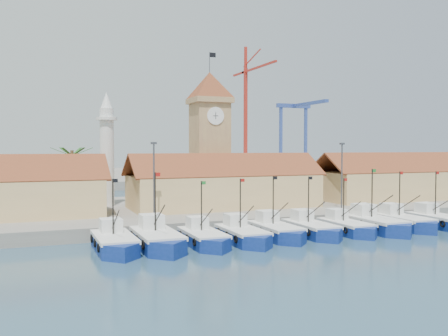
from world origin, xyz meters
name	(u,v)px	position (x,y,z in m)	size (l,w,h in m)	color
ground	(295,243)	(0.00, 0.00, 0.00)	(400.00, 400.00, 0.00)	navy
quay	(214,209)	(0.00, 24.00, 0.75)	(140.00, 32.00, 1.50)	gray
terminal	(117,176)	(0.00, 110.00, 1.00)	(240.00, 80.00, 2.00)	gray
boat_0	(115,244)	(-18.12, 2.49, 0.75)	(3.52, 9.65, 7.30)	navy
boat_1	(158,241)	(-14.01, 2.26, 0.81)	(3.79, 10.39, 7.86)	navy
boat_2	(204,239)	(-9.30, 2.04, 0.71)	(3.31, 9.06, 6.85)	navy
boat_3	(244,236)	(-4.99, 2.00, 0.73)	(3.39, 9.28, 7.02)	navy
boat_4	(277,232)	(-0.67, 2.88, 0.74)	(3.44, 9.43, 7.13)	navy
boat_5	(312,230)	(3.70, 2.73, 0.73)	(3.39, 9.28, 7.02)	navy
boat_6	(348,228)	(8.26, 2.56, 0.69)	(3.24, 8.88, 6.72)	navy
boat_7	(377,225)	(12.31, 2.50, 0.80)	(3.75, 10.27, 7.77)	navy
boat_8	(404,223)	(16.77, 2.98, 0.76)	(3.55, 9.71, 7.35)	navy
boat_9	(441,222)	(21.52, 1.98, 0.76)	(3.53, 9.67, 7.32)	navy
hall_center	(224,189)	(0.00, 20.00, 3.99)	(27.04, 10.13, 7.61)	#DFBA7A
hall_right	(405,183)	(32.00, 20.00, 3.99)	(31.20, 10.13, 7.61)	#DFBA7A
clock_tower	(210,134)	(0.00, 26.00, 11.96)	(5.80, 5.80, 22.70)	tan
minaret	(107,149)	(-15.00, 28.00, 9.73)	(3.00, 3.00, 16.30)	silver
palm_tree	(72,174)	(-20.00, 26.00, 6.25)	(5.60, 5.03, 8.39)	brown
lamp_posts	(251,175)	(0.50, 12.00, 6.48)	(80.70, 0.25, 9.03)	#3F3F44
crane_red_right	(247,103)	(41.26, 103.73, 24.48)	(1.00, 31.50, 40.67)	#B1261B
gantry	(298,118)	(62.00, 106.65, 20.04)	(13.00, 22.00, 23.20)	#314998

